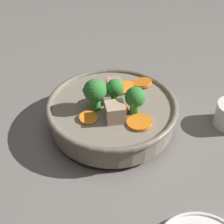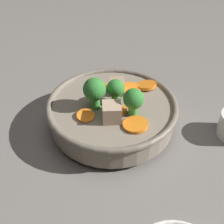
% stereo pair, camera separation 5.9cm
% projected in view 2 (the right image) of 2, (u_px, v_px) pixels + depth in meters
% --- Properties ---
extents(ground_plane, '(3.00, 3.00, 0.00)m').
position_uv_depth(ground_plane, '(112.00, 126.00, 0.61)').
color(ground_plane, slate).
extents(stirfry_bowl, '(0.25, 0.25, 0.11)m').
position_uv_depth(stirfry_bowl, '(112.00, 111.00, 0.59)').
color(stirfry_bowl, slate).
rests_on(stirfry_bowl, ground_plane).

